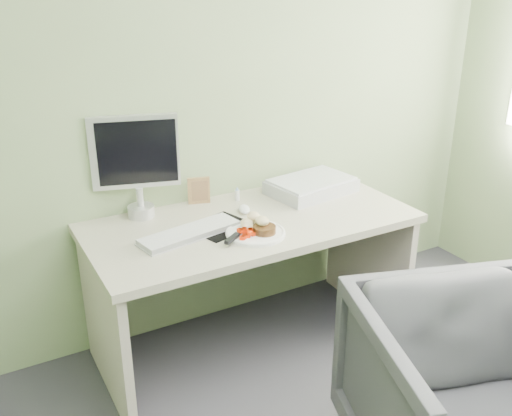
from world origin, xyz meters
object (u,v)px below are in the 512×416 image
plate (256,233)px  desk_chair (469,400)px  scanner (311,187)px  monitor (136,161)px  desk (252,253)px

plate → desk_chair: (0.37, -0.99, -0.36)m
scanner → desk_chair: (-0.16, -1.32, -0.39)m
scanner → monitor: (-0.92, 0.15, 0.25)m
plate → scanner: (0.53, 0.33, 0.03)m
desk → plate: size_ratio=5.79×
plate → scanner: size_ratio=0.62×
desk → desk_chair: desk_chair is taller
monitor → desk_chair: monitor is taller
monitor → desk_chair: size_ratio=0.62×
desk → plate: bearing=-112.4°
plate → desk_chair: 1.12m
plate → scanner: scanner is taller
desk → plate: plate is taller
scanner → desk: bearing=-168.8°
scanner → monitor: 0.97m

